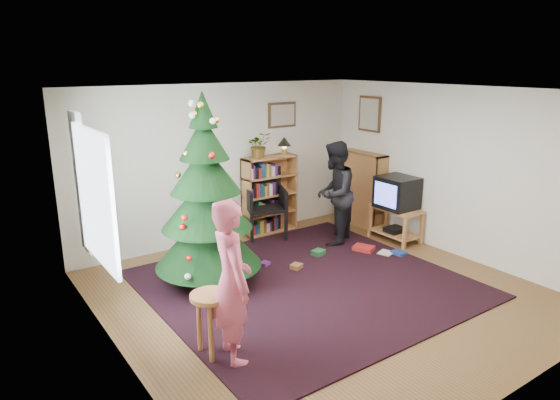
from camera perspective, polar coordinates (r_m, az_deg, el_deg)
floor at (r=6.43m, az=4.63°, el=-10.50°), size 5.00×5.00×0.00m
ceiling at (r=5.78m, az=5.18°, el=12.34°), size 5.00×5.00×0.00m
wall_back at (r=8.01m, az=-6.62°, el=4.18°), size 5.00×0.02×2.50m
wall_front at (r=4.47m, az=25.95°, el=-6.66°), size 5.00×0.02×2.50m
wall_left at (r=4.85m, az=-18.56°, el=-4.16°), size 0.02×5.00×2.50m
wall_right at (r=7.79m, az=19.22°, el=3.07°), size 0.02×5.00×2.50m
rug at (r=6.63m, az=2.96°, el=-9.51°), size 3.80×3.60×0.02m
window_pane at (r=5.34m, az=-20.36°, el=0.27°), size 0.04×1.20×1.40m
curtain at (r=6.01m, az=-21.74°, el=1.77°), size 0.06×0.35×1.60m
picture_back at (r=8.49m, az=0.24°, el=9.70°), size 0.55×0.03×0.42m
picture_right at (r=8.78m, az=10.22°, el=9.66°), size 0.03×0.50×0.60m
christmas_tree at (r=6.35m, az=-8.39°, el=-0.90°), size 1.37×1.37×2.49m
bookshelf_back at (r=8.41m, az=-1.19°, el=0.73°), size 0.95×0.30×1.30m
bookshelf_right at (r=8.90m, az=9.29°, el=1.36°), size 0.30×0.95×1.30m
tv_stand at (r=8.29m, az=13.04°, el=-2.38°), size 0.45×0.81×0.55m
crt_tv at (r=8.16m, az=13.23°, el=0.85°), size 0.54×0.58×0.51m
armchair at (r=8.25m, az=-2.12°, el=0.06°), size 0.81×0.83×1.13m
stool at (r=4.99m, az=-7.91°, el=-12.14°), size 0.40×0.40×0.66m
person_standing at (r=4.79m, az=-5.56°, el=-9.31°), size 0.49×0.65×1.62m
person_by_chair at (r=7.85m, az=6.23°, el=0.74°), size 1.01×0.95×1.64m
potted_plant at (r=8.13m, az=-2.40°, el=6.30°), size 0.46×0.43×0.42m
table_lamp at (r=8.41m, az=0.49°, el=6.57°), size 0.23×0.23×0.30m
floor_clutter at (r=7.53m, az=7.27°, el=-6.23°), size 2.09×1.00×0.08m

